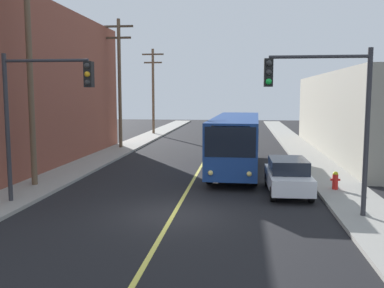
# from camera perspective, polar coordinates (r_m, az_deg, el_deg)

# --- Properties ---
(ground_plane) EXTENTS (120.00, 120.00, 0.00)m
(ground_plane) POSITION_cam_1_polar(r_m,az_deg,el_deg) (16.43, -2.46, -9.36)
(ground_plane) COLOR black
(sidewalk_left) EXTENTS (2.50, 90.00, 0.15)m
(sidewalk_left) POSITION_cam_1_polar(r_m,az_deg,el_deg) (27.75, -14.04, -2.78)
(sidewalk_left) COLOR gray
(sidewalk_left) RESTS_ON ground
(sidewalk_right) EXTENTS (2.50, 90.00, 0.15)m
(sidewalk_right) POSITION_cam_1_polar(r_m,az_deg,el_deg) (26.39, 16.94, -3.35)
(sidewalk_right) COLOR gray
(sidewalk_right) RESTS_ON ground
(lane_stripe_center) EXTENTS (0.16, 60.00, 0.01)m
(lane_stripe_center) POSITION_cam_1_polar(r_m,az_deg,el_deg) (31.02, 1.97, -1.73)
(lane_stripe_center) COLOR #D8CC4C
(lane_stripe_center) RESTS_ON ground
(city_bus) EXTENTS (2.96, 12.22, 3.20)m
(city_bus) POSITION_cam_1_polar(r_m,az_deg,el_deg) (25.61, 5.93, 0.55)
(city_bus) COLOR navy
(city_bus) RESTS_ON ground
(parked_car_white) EXTENTS (1.89, 4.43, 1.62)m
(parked_car_white) POSITION_cam_1_polar(r_m,az_deg,el_deg) (20.00, 12.67, -4.13)
(parked_car_white) COLOR silver
(parked_car_white) RESTS_ON ground
(utility_pole_near) EXTENTS (2.40, 0.28, 10.92)m
(utility_pole_near) POSITION_cam_1_polar(r_m,az_deg,el_deg) (21.95, -20.86, 10.41)
(utility_pole_near) COLOR brown
(utility_pole_near) RESTS_ON sidewalk_left
(utility_pole_mid) EXTENTS (2.40, 0.28, 10.41)m
(utility_pole_mid) POSITION_cam_1_polar(r_m,az_deg,el_deg) (35.75, -9.65, 8.71)
(utility_pole_mid) COLOR brown
(utility_pole_mid) RESTS_ON sidewalk_left
(utility_pole_far) EXTENTS (2.40, 0.28, 9.36)m
(utility_pole_far) POSITION_cam_1_polar(r_m,az_deg,el_deg) (48.17, -5.21, 7.57)
(utility_pole_far) COLOR brown
(utility_pole_far) RESTS_ON sidewalk_left
(traffic_signal_left_corner) EXTENTS (3.75, 0.48, 6.00)m
(traffic_signal_left_corner) POSITION_cam_1_polar(r_m,az_deg,el_deg) (18.13, -19.37, 5.57)
(traffic_signal_left_corner) COLOR #2D2D33
(traffic_signal_left_corner) RESTS_ON sidewalk_left
(traffic_signal_right_corner) EXTENTS (3.75, 0.48, 6.00)m
(traffic_signal_right_corner) POSITION_cam_1_polar(r_m,az_deg,el_deg) (16.01, 17.15, 5.56)
(traffic_signal_right_corner) COLOR #2D2D33
(traffic_signal_right_corner) RESTS_ON sidewalk_right
(fire_hydrant) EXTENTS (0.44, 0.26, 0.84)m
(fire_hydrant) POSITION_cam_1_polar(r_m,az_deg,el_deg) (20.89, 18.57, -4.58)
(fire_hydrant) COLOR red
(fire_hydrant) RESTS_ON sidewalk_right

